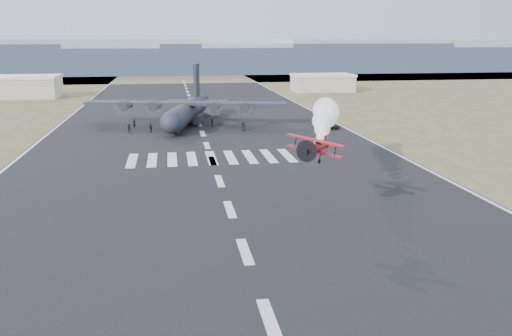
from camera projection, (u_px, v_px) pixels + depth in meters
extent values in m
plane|color=black|center=(270.00, 321.00, 35.68)|extent=(500.00, 500.00, 0.00)
cube|color=brown|center=(182.00, 76.00, 256.45)|extent=(500.00, 80.00, 0.00)
cube|color=#808FA3|center=(50.00, 57.00, 273.36)|extent=(150.00, 50.00, 17.00)
cube|color=#808FA3|center=(180.00, 60.00, 283.71)|extent=(150.00, 50.00, 13.00)
cube|color=#808FA3|center=(301.00, 57.00, 293.36)|extent=(150.00, 50.00, 15.00)
cube|color=#808FA3|center=(414.00, 55.00, 303.01)|extent=(150.00, 50.00, 17.00)
cube|color=#A9A597|center=(18.00, 88.00, 166.25)|extent=(24.00, 14.00, 6.00)
cube|color=silver|center=(17.00, 77.00, 165.47)|extent=(24.50, 14.50, 0.80)
cube|color=#A9A597|center=(322.00, 84.00, 186.04)|extent=(20.00, 12.00, 5.20)
cube|color=silver|center=(323.00, 75.00, 185.36)|extent=(20.50, 12.50, 0.80)
cylinder|color=red|center=(317.00, 147.00, 52.92)|extent=(2.30, 4.76, 0.85)
sphere|color=black|center=(317.00, 144.00, 53.03)|extent=(0.66, 0.66, 0.66)
cylinder|color=black|center=(315.00, 152.00, 50.75)|extent=(1.08, 0.84, 0.95)
cylinder|color=black|center=(315.00, 153.00, 50.43)|extent=(1.98, 0.68, 2.08)
cube|color=red|center=(316.00, 151.00, 52.64)|extent=(5.65, 2.68, 0.82)
cube|color=red|center=(317.00, 141.00, 52.10)|extent=(5.83, 2.74, 0.84)
cube|color=red|center=(318.00, 139.00, 54.90)|extent=(0.36, 0.84, 0.95)
cube|color=red|center=(318.00, 143.00, 55.01)|extent=(2.00, 1.23, 0.08)
cylinder|color=black|center=(308.00, 160.00, 52.59)|extent=(0.24, 0.43, 0.42)
cylinder|color=black|center=(324.00, 161.00, 52.35)|extent=(0.24, 0.43, 0.42)
sphere|color=white|center=(318.00, 143.00, 55.19)|extent=(0.66, 0.66, 0.66)
sphere|color=white|center=(319.00, 139.00, 57.36)|extent=(0.96, 0.96, 0.96)
sphere|color=white|center=(320.00, 135.00, 59.53)|extent=(1.27, 1.27, 1.27)
sphere|color=white|center=(321.00, 131.00, 61.70)|extent=(1.57, 1.57, 1.57)
sphere|color=white|center=(322.00, 127.00, 63.87)|extent=(1.87, 1.87, 1.87)
sphere|color=white|center=(323.00, 124.00, 66.04)|extent=(2.18, 2.18, 2.18)
sphere|color=white|center=(324.00, 121.00, 68.21)|extent=(2.48, 2.48, 2.48)
sphere|color=white|center=(324.00, 118.00, 70.38)|extent=(2.78, 2.78, 2.78)
sphere|color=white|center=(325.00, 116.00, 72.55)|extent=(3.08, 3.08, 3.08)
sphere|color=white|center=(326.00, 113.00, 74.72)|extent=(3.39, 3.39, 3.39)
sphere|color=white|center=(326.00, 111.00, 76.90)|extent=(3.69, 3.69, 3.69)
cylinder|color=black|center=(187.00, 112.00, 114.66)|extent=(10.74, 29.69, 4.21)
sphere|color=black|center=(171.00, 123.00, 100.36)|extent=(4.21, 4.21, 4.21)
cone|color=black|center=(199.00, 104.00, 128.96)|extent=(5.53, 7.11, 4.21)
cube|color=black|center=(185.00, 103.00, 113.17)|extent=(42.06, 13.80, 0.53)
cylinder|color=black|center=(126.00, 105.00, 113.64)|extent=(2.75, 4.33, 1.90)
cylinder|color=#3F3F44|center=(122.00, 107.00, 111.60)|extent=(3.50, 0.86, 3.58)
cylinder|color=black|center=(155.00, 106.00, 113.21)|extent=(2.75, 4.33, 1.90)
cylinder|color=#3F3F44|center=(153.00, 107.00, 111.17)|extent=(3.50, 0.86, 3.58)
cylinder|color=black|center=(215.00, 106.00, 112.35)|extent=(2.75, 4.33, 1.90)
cylinder|color=#3F3F44|center=(214.00, 107.00, 110.31)|extent=(3.50, 0.86, 3.58)
cylinder|color=black|center=(245.00, 106.00, 111.92)|extent=(2.75, 4.33, 1.90)
cylinder|color=#3F3F44|center=(244.00, 108.00, 109.88)|extent=(3.50, 0.86, 3.58)
cube|color=black|center=(197.00, 82.00, 125.68)|extent=(1.68, 4.76, 8.43)
cube|color=black|center=(197.00, 101.00, 127.23)|extent=(15.08, 6.40, 0.37)
cube|color=black|center=(177.00, 119.00, 116.21)|extent=(2.65, 6.44, 1.69)
cylinder|color=black|center=(177.00, 121.00, 116.35)|extent=(0.77, 1.25, 1.16)
cube|color=black|center=(199.00, 119.00, 115.90)|extent=(2.65, 6.44, 1.69)
cylinder|color=black|center=(199.00, 121.00, 116.03)|extent=(0.77, 1.25, 1.16)
cylinder|color=black|center=(175.00, 132.00, 103.96)|extent=(0.62, 1.02, 0.95)
imported|color=black|center=(327.00, 126.00, 109.97)|extent=(5.33, 3.44, 1.37)
imported|color=black|center=(134.00, 123.00, 111.04)|extent=(0.88, 0.84, 1.86)
imported|color=black|center=(171.00, 127.00, 107.23)|extent=(0.61, 0.91, 1.79)
imported|color=black|center=(129.00, 128.00, 105.40)|extent=(1.30, 1.00, 1.83)
imported|color=black|center=(151.00, 128.00, 106.11)|extent=(1.01, 1.16, 1.77)
imported|color=black|center=(243.00, 127.00, 107.58)|extent=(0.89, 0.81, 1.55)
imported|color=black|center=(243.00, 126.00, 108.72)|extent=(1.24, 1.48, 1.59)
imported|color=black|center=(242.00, 125.00, 109.49)|extent=(0.60, 0.67, 1.57)
imported|color=black|center=(212.00, 123.00, 112.67)|extent=(0.53, 0.84, 1.70)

